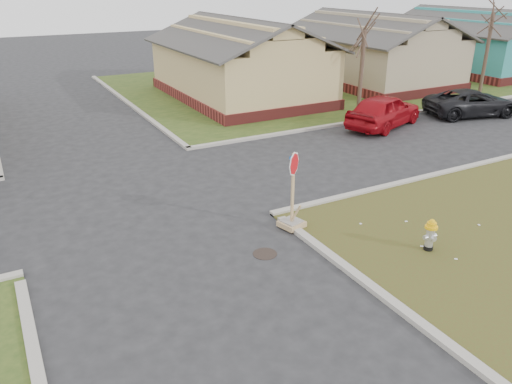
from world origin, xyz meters
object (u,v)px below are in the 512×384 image
dark_pickup (472,103)px  fire_hydrant (430,233)px  red_sedan (384,110)px  stop_sign (292,211)px

dark_pickup → fire_hydrant: bearing=140.8°
fire_hydrant → red_sedan: (7.15, 9.84, 0.27)m
red_sedan → dark_pickup: bearing=-115.3°
red_sedan → dark_pickup: size_ratio=0.97×
dark_pickup → stop_sign: bearing=127.5°
fire_hydrant → stop_sign: 3.79m
red_sedan → fire_hydrant: bearing=124.1°
fire_hydrant → dark_pickup: 15.76m
fire_hydrant → dark_pickup: (12.71, 9.32, 0.14)m
fire_hydrant → stop_sign: (-2.47, 2.87, 0.00)m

